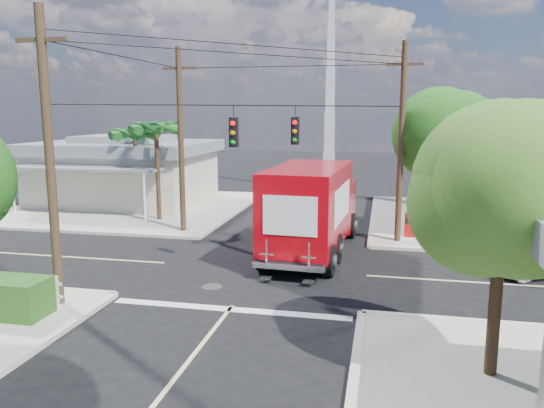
# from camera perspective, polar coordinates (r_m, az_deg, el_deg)

# --- Properties ---
(ground) EXTENTS (120.00, 120.00, 0.00)m
(ground) POSITION_cam_1_polar(r_m,az_deg,el_deg) (20.55, -1.16, -7.00)
(ground) COLOR black
(ground) RESTS_ON ground
(sidewalk_ne) EXTENTS (14.12, 14.12, 0.14)m
(sidewalk_ne) POSITION_cam_1_polar(r_m,az_deg,el_deg) (31.26, 23.54, -1.80)
(sidewalk_ne) COLOR #A6A196
(sidewalk_ne) RESTS_ON ground
(sidewalk_nw) EXTENTS (14.12, 14.12, 0.14)m
(sidewalk_nw) POSITION_cam_1_polar(r_m,az_deg,el_deg) (34.24, -14.90, -0.34)
(sidewalk_nw) COLOR #A6A196
(sidewalk_nw) RESTS_ON ground
(road_markings) EXTENTS (32.00, 32.00, 0.01)m
(road_markings) POSITION_cam_1_polar(r_m,az_deg,el_deg) (19.19, -2.17, -8.24)
(road_markings) COLOR beige
(road_markings) RESTS_ON ground
(building_ne) EXTENTS (11.80, 10.20, 4.50)m
(building_ne) POSITION_cam_1_polar(r_m,az_deg,el_deg) (32.34, 26.26, 2.41)
(building_ne) COLOR silver
(building_ne) RESTS_ON sidewalk_ne
(building_nw) EXTENTS (10.80, 10.20, 4.30)m
(building_nw) POSITION_cam_1_polar(r_m,az_deg,el_deg) (35.84, -15.52, 3.56)
(building_nw) COLOR beige
(building_nw) RESTS_ON sidewalk_nw
(radio_tower) EXTENTS (0.80, 0.80, 17.00)m
(radio_tower) POSITION_cam_1_polar(r_m,az_deg,el_deg) (39.34, 6.23, 9.39)
(radio_tower) COLOR silver
(radio_tower) RESTS_ON ground
(tree_ne_front) EXTENTS (4.21, 4.14, 6.66)m
(tree_ne_front) POSITION_cam_1_polar(r_m,az_deg,el_deg) (26.07, 18.09, 6.77)
(tree_ne_front) COLOR #422D1C
(tree_ne_front) RESTS_ON sidewalk_ne
(tree_ne_back) EXTENTS (3.77, 3.66, 5.82)m
(tree_ne_back) POSITION_cam_1_polar(r_m,az_deg,el_deg) (28.66, 22.76, 5.57)
(tree_ne_back) COLOR #422D1C
(tree_ne_back) RESTS_ON sidewalk_ne
(tree_se) EXTENTS (3.67, 3.54, 5.62)m
(tree_se) POSITION_cam_1_polar(r_m,az_deg,el_deg) (12.32, 23.65, -0.02)
(tree_se) COLOR #422D1C
(tree_se) RESTS_ON sidewalk_se
(palm_nw_front) EXTENTS (3.01, 3.08, 5.59)m
(palm_nw_front) POSITION_cam_1_polar(r_m,az_deg,el_deg) (29.22, -12.36, 7.87)
(palm_nw_front) COLOR #422D1C
(palm_nw_front) RESTS_ON sidewalk_nw
(palm_nw_back) EXTENTS (3.01, 3.08, 5.19)m
(palm_nw_back) POSITION_cam_1_polar(r_m,az_deg,el_deg) (31.45, -14.56, 7.24)
(palm_nw_back) COLOR #422D1C
(palm_nw_back) RESTS_ON sidewalk_nw
(utility_poles) EXTENTS (12.00, 10.68, 9.00)m
(utility_poles) POSITION_cam_1_polar(r_m,az_deg,el_deg) (21.65, -4.35, 6.43)
(utility_poles) COLOR #473321
(utility_poles) RESTS_ON ground
(vending_boxes) EXTENTS (1.90, 0.50, 1.10)m
(vending_boxes) POSITION_cam_1_polar(r_m,az_deg,el_deg) (25.97, 16.17, -2.23)
(vending_boxes) COLOR #A60E0A
(vending_boxes) RESTS_ON sidewalk_ne
(delivery_truck) EXTENTS (3.33, 8.96, 3.81)m
(delivery_truck) POSITION_cam_1_polar(r_m,az_deg,el_deg) (22.38, 4.34, -0.53)
(delivery_truck) COLOR black
(delivery_truck) RESTS_ON ground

